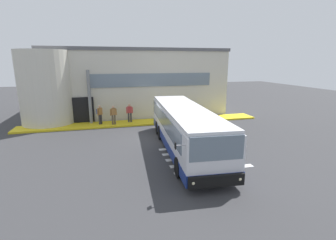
{
  "coord_description": "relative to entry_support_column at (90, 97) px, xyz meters",
  "views": [
    {
      "loc": [
        -3.34,
        -16.9,
        5.49
      ],
      "look_at": [
        0.83,
        -0.69,
        1.5
      ],
      "focal_mm": 26.32,
      "sensor_mm": 36.0,
      "label": 1
    }
  ],
  "objects": [
    {
      "name": "entry_support_column",
      "position": [
        0.0,
        0.0,
        0.0
      ],
      "size": [
        0.28,
        0.28,
        4.64
      ],
      "primitive_type": "cylinder",
      "color": "slate",
      "rests_on": "boarding_curb"
    },
    {
      "name": "terminal_building",
      "position": [
        3.98,
        6.15,
        0.89
      ],
      "size": [
        19.35,
        13.8,
        6.74
      ],
      "color": "beige",
      "rests_on": "ground"
    },
    {
      "name": "passenger_at_curb_edge",
      "position": [
        3.36,
        -0.5,
        -1.39
      ],
      "size": [
        0.59,
        0.24,
        1.68
      ],
      "color": "#2D2D33",
      "rests_on": "boarding_curb"
    },
    {
      "name": "boarding_curb",
      "position": [
        4.65,
        -0.6,
        -2.4
      ],
      "size": [
        21.55,
        2.0,
        0.15
      ],
      "primitive_type": "cube",
      "color": "yellow",
      "rests_on": "ground"
    },
    {
      "name": "ground_plane",
      "position": [
        4.65,
        -5.4,
        -2.48
      ],
      "size": [
        80.0,
        90.0,
        0.02
      ],
      "primitive_type": "cube",
      "color": "#353538",
      "rests_on": "ground"
    },
    {
      "name": "passenger_by_doorway",
      "position": [
        1.92,
        -1.04,
        -1.39
      ],
      "size": [
        0.57,
        0.31,
        1.68
      ],
      "color": "#4C4233",
      "rests_on": "boarding_curb"
    },
    {
      "name": "bay_paint_stripes",
      "position": [
        6.65,
        -9.6,
        -2.47
      ],
      "size": [
        4.4,
        3.96,
        0.01
      ],
      "color": "silver",
      "rests_on": "ground"
    },
    {
      "name": "bus_main_foreground",
      "position": [
        6.04,
        -8.11,
        -1.14
      ],
      "size": [
        3.82,
        11.43,
        2.7
      ],
      "color": "silver",
      "rests_on": "ground"
    },
    {
      "name": "passenger_near_column",
      "position": [
        0.78,
        -0.61,
        -1.36
      ],
      "size": [
        0.51,
        0.52,
        1.68
      ],
      "color": "#2D2D33",
      "rests_on": "boarding_curb"
    }
  ]
}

